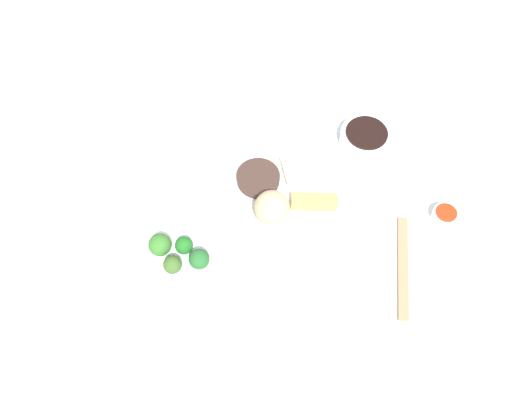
# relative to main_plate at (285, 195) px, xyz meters

# --- Properties ---
(tabletop) EXTENTS (2.20, 2.20, 0.02)m
(tabletop) POSITION_rel_main_plate_xyz_m (0.01, -0.00, -0.02)
(tabletop) COLOR silver
(tabletop) RESTS_ON ground
(main_plate) EXTENTS (0.25, 0.25, 0.02)m
(main_plate) POSITION_rel_main_plate_xyz_m (0.00, 0.00, 0.00)
(main_plate) COLOR white
(main_plate) RESTS_ON tabletop
(rice_scoop) EXTENTS (0.07, 0.07, 0.07)m
(rice_scoop) POSITION_rel_main_plate_xyz_m (-0.03, -0.06, 0.04)
(rice_scoop) COLOR tan
(rice_scoop) RESTS_ON main_plate
(spring_roll) EXTENTS (0.10, 0.03, 0.03)m
(spring_roll) POSITION_rel_main_plate_xyz_m (0.06, -0.03, 0.02)
(spring_roll) COLOR tan
(spring_roll) RESTS_ON main_plate
(crab_rangoon_wonton) EXTENTS (0.08, 0.08, 0.01)m
(crab_rangoon_wonton) POSITION_rel_main_plate_xyz_m (0.03, 0.06, 0.02)
(crab_rangoon_wonton) COLOR beige
(crab_rangoon_wonton) RESTS_ON main_plate
(stir_fry_heap) EXTENTS (0.09, 0.09, 0.02)m
(stir_fry_heap) POSITION_rel_main_plate_xyz_m (-0.06, 0.03, 0.02)
(stir_fry_heap) COLOR #3D2B24
(stir_fry_heap) RESTS_ON main_plate
(broccoli_plate) EXTENTS (0.20, 0.20, 0.01)m
(broccoli_plate) POSITION_rel_main_plate_xyz_m (-0.22, -0.14, -0.00)
(broccoli_plate) COLOR white
(broccoli_plate) RESTS_ON tabletop
(broccoli_floret_0) EXTENTS (0.04, 0.04, 0.04)m
(broccoli_floret_0) POSITION_rel_main_plate_xyz_m (-0.23, -0.17, 0.02)
(broccoli_floret_0) COLOR #3C6027
(broccoli_floret_0) RESTS_ON broccoli_plate
(broccoli_floret_1) EXTENTS (0.04, 0.04, 0.04)m
(broccoli_floret_1) POSITION_rel_main_plate_xyz_m (-0.21, -0.13, 0.02)
(broccoli_floret_1) COLOR #1E6920
(broccoli_floret_1) RESTS_ON broccoli_plate
(broccoli_floret_2) EXTENTS (0.05, 0.05, 0.05)m
(broccoli_floret_2) POSITION_rel_main_plate_xyz_m (-0.25, -0.13, 0.03)
(broccoli_floret_2) COLOR #357329
(broccoli_floret_2) RESTS_ON broccoli_plate
(broccoli_floret_3) EXTENTS (0.04, 0.04, 0.04)m
(broccoli_floret_3) POSITION_rel_main_plate_xyz_m (-0.18, -0.16, 0.03)
(broccoli_floret_3) COLOR #24612A
(broccoli_floret_3) RESTS_ON broccoli_plate
(soy_sauce_bowl) EXTENTS (0.11, 0.11, 0.03)m
(soy_sauce_bowl) POSITION_rel_main_plate_xyz_m (0.19, 0.14, 0.01)
(soy_sauce_bowl) COLOR white
(soy_sauce_bowl) RESTS_ON tabletop
(soy_sauce_bowl_liquid) EXTENTS (0.09, 0.09, 0.00)m
(soy_sauce_bowl_liquid) POSITION_rel_main_plate_xyz_m (0.19, 0.14, 0.03)
(soy_sauce_bowl_liquid) COLOR black
(soy_sauce_bowl_liquid) RESTS_ON soy_sauce_bowl
(sauce_ramekin_sweet_and_sour) EXTENTS (0.05, 0.05, 0.02)m
(sauce_ramekin_sweet_and_sour) POSITION_rel_main_plate_xyz_m (0.33, -0.06, 0.00)
(sauce_ramekin_sweet_and_sour) COLOR white
(sauce_ramekin_sweet_and_sour) RESTS_ON tabletop
(sauce_ramekin_sweet_and_sour_liquid) EXTENTS (0.04, 0.04, 0.00)m
(sauce_ramekin_sweet_and_sour_liquid) POSITION_rel_main_plate_xyz_m (0.33, -0.06, 0.02)
(sauce_ramekin_sweet_and_sour_liquid) COLOR red
(sauce_ramekin_sweet_and_sour_liquid) RESTS_ON sauce_ramekin_sweet_and_sour
(chopsticks_pair) EXTENTS (0.05, 0.22, 0.01)m
(chopsticks_pair) POSITION_rel_main_plate_xyz_m (0.23, -0.17, -0.00)
(chopsticks_pair) COLOR #9C7E56
(chopsticks_pair) RESTS_ON tabletop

